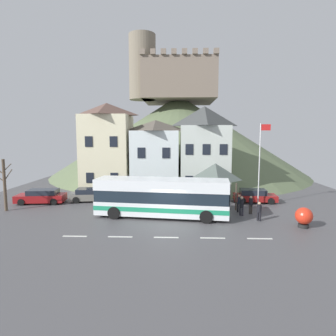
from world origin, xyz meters
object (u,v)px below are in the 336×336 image
object	(u,v)px
townhouse_00	(107,149)
parked_car_02	(90,195)
hilltop_castle	(179,133)
bus_shelter	(215,172)
parked_car_01	(254,196)
pedestrian_02	(239,203)
transit_bus	(162,198)
pedestrian_03	(259,210)
townhouse_02	(204,150)
pedestrian_00	(251,204)
pedestrian_01	(242,205)
parked_car_00	(42,196)
public_bench	(218,196)
townhouse_01	(156,157)
harbour_buoy	(304,217)
bare_tree_00	(4,184)
flagpole	(260,159)

from	to	relation	value
townhouse_00	parked_car_02	world-z (taller)	townhouse_00
hilltop_castle	bus_shelter	xyz separation A→B (m)	(3.44, -22.99, -3.85)
parked_car_01	pedestrian_02	distance (m)	4.42
transit_bus	pedestrian_03	size ratio (longest dim) A/B	7.33
parked_car_01	townhouse_02	bearing A→B (deg)	139.36
parked_car_02	pedestrian_00	world-z (taller)	pedestrian_00
transit_bus	pedestrian_01	distance (m)	6.60
transit_bus	parked_car_01	distance (m)	10.39
parked_car_02	pedestrian_03	distance (m)	16.26
parked_car_01	pedestrian_01	size ratio (longest dim) A/B	2.58
townhouse_00	transit_bus	world-z (taller)	townhouse_00
townhouse_02	parked_car_00	size ratio (longest dim) A/B	2.09
townhouse_02	public_bench	xyz separation A→B (m)	(1.15, -3.74, -4.43)
townhouse_01	harbour_buoy	bearing A→B (deg)	-45.91
townhouse_00	hilltop_castle	size ratio (longest dim) A/B	0.24
townhouse_01	pedestrian_02	bearing A→B (deg)	-45.66
parked_car_01	pedestrian_01	bearing A→B (deg)	-112.58
parked_car_02	townhouse_00	bearing A→B (deg)	73.26
pedestrian_03	bare_tree_00	size ratio (longest dim) A/B	0.33
bare_tree_00	harbour_buoy	bearing A→B (deg)	-8.71
parked_car_01	pedestrian_02	world-z (taller)	pedestrian_02
parked_car_00	townhouse_02	bearing A→B (deg)	-166.33
townhouse_02	bare_tree_00	bearing A→B (deg)	-154.79
bare_tree_00	bus_shelter	bearing A→B (deg)	8.06
parked_car_00	pedestrian_00	world-z (taller)	pedestrian_00
bus_shelter	pedestrian_02	bearing A→B (deg)	-53.12
pedestrian_01	public_bench	world-z (taller)	pedestrian_01
transit_bus	parked_car_02	distance (m)	9.22
townhouse_00	bus_shelter	distance (m)	12.96
parked_car_00	parked_car_01	world-z (taller)	parked_car_00
townhouse_01	townhouse_00	bearing A→B (deg)	179.74
pedestrian_02	hilltop_castle	bearing A→B (deg)	101.60
bare_tree_00	flagpole	bearing A→B (deg)	6.58
bus_shelter	parked_car_00	bearing A→B (deg)	179.09
harbour_buoy	townhouse_00	bearing A→B (deg)	144.96
bus_shelter	parked_car_02	bearing A→B (deg)	173.86
townhouse_01	parked_car_00	size ratio (longest dim) A/B	1.76
harbour_buoy	bare_tree_00	world-z (taller)	bare_tree_00
townhouse_00	harbour_buoy	size ratio (longest dim) A/B	6.96
townhouse_01	parked_car_01	bearing A→B (deg)	-22.58
townhouse_02	parked_car_00	distance (m)	17.63
flagpole	bare_tree_00	size ratio (longest dim) A/B	1.68
hilltop_castle	public_bench	bearing A→B (deg)	-79.12
townhouse_00	townhouse_01	xyz separation A→B (m)	(5.49, -0.02, -0.95)
townhouse_00	townhouse_02	size ratio (longest dim) A/B	1.04
harbour_buoy	townhouse_02	bearing A→B (deg)	116.67
public_bench	hilltop_castle	bearing A→B (deg)	100.88
parked_car_02	public_bench	bearing A→B (deg)	-3.29
pedestrian_01	pedestrian_02	world-z (taller)	pedestrian_01
townhouse_00	townhouse_01	world-z (taller)	townhouse_00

